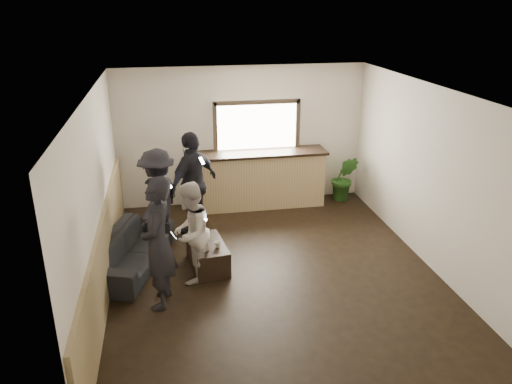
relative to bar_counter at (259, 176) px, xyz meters
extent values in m
cube|color=black|center=(-0.30, -2.70, -0.64)|extent=(5.00, 6.00, 0.01)
cube|color=silver|center=(-0.30, -2.70, 2.16)|extent=(5.00, 6.00, 0.01)
cube|color=silver|center=(-0.30, 0.30, 0.76)|extent=(5.00, 0.01, 2.80)
cube|color=silver|center=(-0.30, -5.70, 0.76)|extent=(5.00, 0.01, 2.80)
cube|color=silver|center=(-2.80, -2.70, 0.76)|extent=(0.01, 6.00, 2.80)
cube|color=silver|center=(2.20, -2.70, 0.76)|extent=(0.01, 6.00, 2.80)
cube|color=#A0875A|center=(-2.77, -2.70, -0.09)|extent=(0.06, 5.90, 1.10)
cube|color=tan|center=(0.00, -0.02, -0.09)|extent=(2.60, 0.60, 1.10)
cube|color=black|center=(0.00, -0.02, 0.48)|extent=(2.70, 0.68, 0.05)
cube|color=white|center=(0.00, 0.26, 0.96)|extent=(1.60, 0.06, 0.90)
cube|color=#3F3326|center=(0.00, 0.23, 1.45)|extent=(1.72, 0.08, 0.08)
cube|color=#3F3326|center=(-0.84, 0.23, 0.96)|extent=(0.08, 0.08, 1.06)
cube|color=#3F3326|center=(0.84, 0.23, 0.96)|extent=(0.08, 0.08, 1.06)
imported|color=black|center=(-2.45, -2.14, -0.35)|extent=(1.37, 2.16, 0.59)
cube|color=black|center=(-1.27, -2.37, -0.43)|extent=(0.64, 0.99, 0.41)
imported|color=silver|center=(-1.42, -2.18, -0.18)|extent=(0.15, 0.15, 0.09)
imported|color=silver|center=(-1.13, -2.52, -0.18)|extent=(0.13, 0.13, 0.09)
imported|color=#2D6623|center=(1.81, -0.05, -0.15)|extent=(0.64, 0.57, 0.97)
imported|color=black|center=(-2.00, -3.27, 0.30)|extent=(0.56, 0.75, 1.88)
cube|color=black|center=(-1.78, -3.31, 0.42)|extent=(0.10, 0.09, 0.12)
cube|color=white|center=(-1.78, -3.31, 0.43)|extent=(0.09, 0.08, 0.11)
imported|color=silver|center=(-1.54, -2.70, 0.13)|extent=(0.83, 0.92, 1.55)
cube|color=black|center=(-1.34, -2.78, 0.41)|extent=(0.11, 0.10, 0.12)
cube|color=white|center=(-1.34, -2.79, 0.41)|extent=(0.09, 0.09, 0.11)
imported|color=black|center=(-2.00, -1.42, 0.21)|extent=(1.07, 1.27, 1.71)
cube|color=black|center=(-1.80, -1.52, 0.48)|extent=(0.11, 0.11, 0.12)
cube|color=white|center=(-1.80, -1.53, 0.48)|extent=(0.10, 0.09, 0.11)
imported|color=black|center=(-1.38, -1.09, 0.30)|extent=(1.12, 1.09, 1.89)
cube|color=black|center=(-1.23, -1.25, 0.78)|extent=(0.12, 0.12, 0.12)
cube|color=white|center=(-1.23, -1.26, 0.78)|extent=(0.10, 0.10, 0.11)
camera|label=1|loc=(-1.79, -9.38, 3.35)|focal=35.00mm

